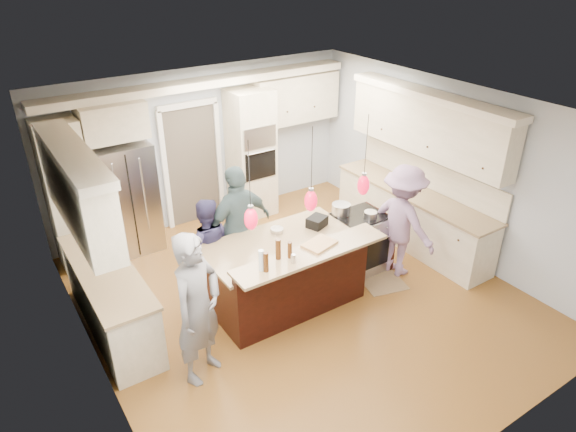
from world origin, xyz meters
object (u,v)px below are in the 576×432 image
refrigerator (126,199)px  person_far_left (207,248)px  kitchen_island (284,272)px  person_bar_end (198,309)px  island_range (359,242)px

refrigerator → person_far_left: bearing=-73.5°
kitchen_island → person_bar_end: size_ratio=1.13×
kitchen_island → island_range: (1.41, 0.08, -0.03)m
kitchen_island → person_bar_end: (-1.53, -0.63, 0.44)m
kitchen_island → person_far_left: bearing=134.7°
island_range → person_bar_end: 3.06m
kitchen_island → person_bar_end: 1.71m
person_far_left → kitchen_island: bearing=152.6°
person_bar_end → person_far_left: (0.76, 1.40, -0.20)m
person_far_left → refrigerator: bearing=-55.6°
kitchen_island → person_far_left: 1.12m
refrigerator → person_bar_end: 3.20m
island_range → kitchen_island: bearing=-176.9°
refrigerator → person_far_left: (0.53, -1.79, -0.17)m
refrigerator → person_far_left: refrigerator is taller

